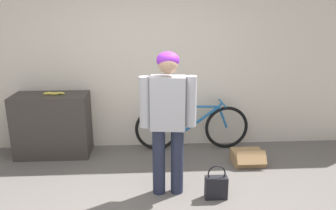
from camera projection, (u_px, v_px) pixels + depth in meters
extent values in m
cube|color=beige|center=(143.00, 62.00, 4.80)|extent=(8.00, 0.06, 2.60)
cube|color=white|center=(180.00, 123.00, 5.06)|extent=(0.08, 0.01, 0.12)
cube|color=#38332D|center=(53.00, 125.00, 4.67)|extent=(1.03, 0.50, 0.89)
cylinder|color=#23283D|center=(159.00, 161.00, 3.67)|extent=(0.14, 0.14, 0.78)
cylinder|color=#23283D|center=(177.00, 161.00, 3.68)|extent=(0.14, 0.14, 0.78)
cube|color=#B2B2B7|center=(168.00, 103.00, 3.49)|extent=(0.39, 0.24, 0.58)
cylinder|color=#B2B2B7|center=(145.00, 102.00, 3.47)|extent=(0.12, 0.12, 0.55)
cylinder|color=#B2B2B7|center=(191.00, 101.00, 3.50)|extent=(0.12, 0.12, 0.55)
sphere|color=tan|center=(168.00, 64.00, 3.37)|extent=(0.21, 0.21, 0.21)
ellipsoid|color=purple|center=(168.00, 60.00, 3.38)|extent=(0.24, 0.22, 0.18)
torus|color=black|center=(157.00, 129.00, 4.86)|extent=(0.66, 0.05, 0.65)
torus|color=black|center=(226.00, 127.00, 4.93)|extent=(0.66, 0.05, 0.65)
cylinder|color=#1E609E|center=(170.00, 130.00, 4.88)|extent=(0.40, 0.04, 0.08)
cylinder|color=#1E609E|center=(167.00, 118.00, 4.82)|extent=(0.32, 0.04, 0.37)
cylinder|color=#1E609E|center=(180.00, 119.00, 4.84)|extent=(0.14, 0.04, 0.40)
cylinder|color=#1E609E|center=(201.00, 119.00, 4.86)|extent=(0.55, 0.05, 0.41)
cylinder|color=#1E609E|center=(198.00, 107.00, 4.81)|extent=(0.63, 0.04, 0.05)
cylinder|color=#1E609E|center=(223.00, 117.00, 4.88)|extent=(0.16, 0.04, 0.34)
cylinder|color=#1E609E|center=(221.00, 105.00, 4.82)|extent=(0.07, 0.03, 0.08)
cylinder|color=#1E609E|center=(222.00, 103.00, 4.81)|extent=(0.03, 0.46, 0.02)
ellipsoid|color=black|center=(177.00, 105.00, 4.78)|extent=(0.22, 0.08, 0.05)
ellipsoid|color=#EAD64C|center=(54.00, 94.00, 4.52)|extent=(0.14, 0.04, 0.04)
ellipsoid|color=#EAD64C|center=(48.00, 93.00, 4.54)|extent=(0.13, 0.09, 0.04)
ellipsoid|color=#EAD64C|center=(61.00, 93.00, 4.55)|extent=(0.13, 0.09, 0.03)
sphere|color=brown|center=(44.00, 93.00, 4.55)|extent=(0.02, 0.02, 0.02)
cube|color=black|center=(216.00, 188.00, 3.62)|extent=(0.25, 0.11, 0.26)
torus|color=black|center=(217.00, 174.00, 3.58)|extent=(0.20, 0.02, 0.20)
cube|color=#A87F51|center=(247.00, 157.00, 4.49)|extent=(0.41, 0.34, 0.17)
cube|color=#A87F51|center=(252.00, 158.00, 4.30)|extent=(0.39, 0.12, 0.15)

